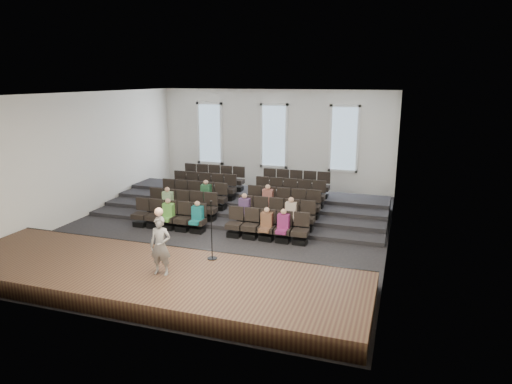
# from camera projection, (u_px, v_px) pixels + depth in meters

# --- Properties ---
(ground) EXTENTS (14.00, 14.00, 0.00)m
(ground) POSITION_uv_depth(u_px,v_px,m) (222.00, 229.00, 17.14)
(ground) COLOR black
(ground) RESTS_ON ground
(ceiling) EXTENTS (12.00, 14.00, 0.02)m
(ceiling) POSITION_uv_depth(u_px,v_px,m) (220.00, 93.00, 15.93)
(ceiling) COLOR white
(ceiling) RESTS_ON ground
(wall_back) EXTENTS (12.00, 0.04, 5.00)m
(wall_back) POSITION_uv_depth(u_px,v_px,m) (274.00, 140.00, 23.00)
(wall_back) COLOR silver
(wall_back) RESTS_ON ground
(wall_front) EXTENTS (12.00, 0.04, 5.00)m
(wall_front) POSITION_uv_depth(u_px,v_px,m) (99.00, 219.00, 10.07)
(wall_front) COLOR silver
(wall_front) RESTS_ON ground
(wall_left) EXTENTS (0.04, 14.00, 5.00)m
(wall_left) POSITION_uv_depth(u_px,v_px,m) (83.00, 155.00, 18.36)
(wall_left) COLOR silver
(wall_left) RESTS_ON ground
(wall_right) EXTENTS (0.04, 14.00, 5.00)m
(wall_right) POSITION_uv_depth(u_px,v_px,m) (394.00, 175.00, 14.71)
(wall_right) COLOR silver
(wall_right) RESTS_ON ground
(stage) EXTENTS (11.80, 3.60, 0.50)m
(stage) POSITION_uv_depth(u_px,v_px,m) (151.00, 278.00, 12.38)
(stage) COLOR #48341F
(stage) RESTS_ON ground
(stage_lip) EXTENTS (11.80, 0.06, 0.52)m
(stage_lip) POSITION_uv_depth(u_px,v_px,m) (181.00, 255.00, 14.01)
(stage_lip) COLOR black
(stage_lip) RESTS_ON ground
(risers) EXTENTS (11.80, 4.80, 0.60)m
(risers) POSITION_uv_depth(u_px,v_px,m) (250.00, 203.00, 20.02)
(risers) COLOR black
(risers) RESTS_ON ground
(seating_rows) EXTENTS (6.80, 4.70, 1.67)m
(seating_rows) POSITION_uv_depth(u_px,v_px,m) (236.00, 202.00, 18.40)
(seating_rows) COLOR black
(seating_rows) RESTS_ON ground
(windows) EXTENTS (8.44, 0.10, 3.24)m
(windows) POSITION_uv_depth(u_px,v_px,m) (274.00, 136.00, 22.89)
(windows) COLOR white
(windows) RESTS_ON wall_back
(audience) EXTENTS (5.45, 2.64, 1.10)m
(audience) POSITION_uv_depth(u_px,v_px,m) (231.00, 208.00, 17.06)
(audience) COLOR #62AE45
(audience) RESTS_ON seating_rows
(speaker) EXTENTS (0.60, 0.43, 1.57)m
(speaker) POSITION_uv_depth(u_px,v_px,m) (161.00, 246.00, 11.86)
(speaker) COLOR slate
(speaker) RESTS_ON stage
(mic_stand) EXTENTS (0.29, 0.29, 1.73)m
(mic_stand) POSITION_uv_depth(u_px,v_px,m) (212.00, 242.00, 12.93)
(mic_stand) COLOR black
(mic_stand) RESTS_ON stage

